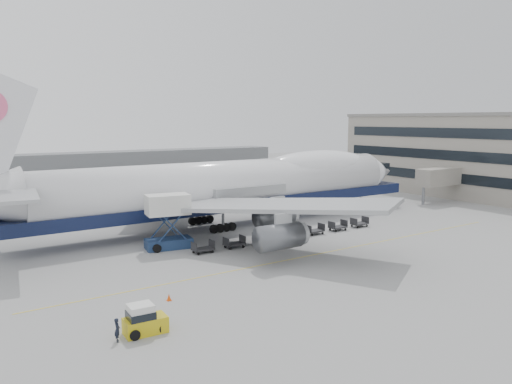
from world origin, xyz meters
TOP-DOWN VIEW (x-y plane):
  - ground at (0.00, 0.00)m, footprint 260.00×260.00m
  - apron_line at (0.00, -6.00)m, footprint 60.00×0.15m
  - hangar at (-10.00, 70.00)m, footprint 110.00×8.00m
  - airliner at (0.64, 12.00)m, footprint 67.00×55.30m
  - catering_truck at (-12.27, 5.33)m, footprint 5.46×4.18m
  - baggage_tug at (-23.15, -14.65)m, footprint 2.92×1.69m
  - ground_worker at (-25.03, -14.86)m, footprint 0.50×0.65m
  - traffic_cone at (-19.14, -9.88)m, footprint 0.38×0.38m
  - dolly_0 at (-10.05, 1.31)m, footprint 2.30×1.35m
  - dolly_1 at (-6.07, 1.31)m, footprint 2.30×1.35m
  - dolly_2 at (-2.10, 1.31)m, footprint 2.30×1.35m
  - dolly_3 at (1.88, 1.31)m, footprint 2.30×1.35m
  - dolly_4 at (5.86, 1.31)m, footprint 2.30×1.35m
  - dolly_5 at (9.83, 1.31)m, footprint 2.30×1.35m
  - dolly_6 at (13.81, 1.31)m, footprint 2.30×1.35m

SIDE VIEW (x-z plane):
  - ground at x=0.00m, z-range 0.00..0.00m
  - apron_line at x=0.00m, z-range 0.00..0.01m
  - traffic_cone at x=-19.14m, z-range -0.01..0.54m
  - dolly_0 at x=-10.05m, z-range -0.12..1.18m
  - dolly_1 at x=-6.07m, z-range -0.12..1.18m
  - dolly_2 at x=-2.10m, z-range -0.12..1.18m
  - dolly_3 at x=1.88m, z-range -0.12..1.18m
  - dolly_4 at x=5.86m, z-range -0.12..1.18m
  - dolly_5 at x=9.83m, z-range -0.12..1.18m
  - dolly_6 at x=13.81m, z-range -0.12..1.18m
  - ground_worker at x=-25.03m, z-range 0.00..1.58m
  - baggage_tug at x=-23.15m, z-range -0.12..1.96m
  - catering_truck at x=-12.27m, z-range 0.38..6.51m
  - hangar at x=-10.00m, z-range 0.00..7.00m
  - airliner at x=0.64m, z-range -4.37..15.61m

